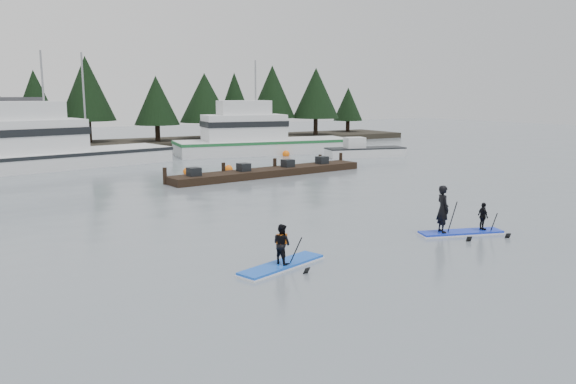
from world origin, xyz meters
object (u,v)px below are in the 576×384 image
paddleboard_duo (456,217)px  fishing_boat_large (52,158)px  fishing_boat_medium (260,146)px  paddleboard_solo (282,253)px  floating_dock (270,172)px

paddleboard_duo → fishing_boat_large: bearing=127.7°
fishing_boat_large → fishing_boat_medium: (17.54, 1.23, -0.02)m
paddleboard_duo → fishing_boat_medium: bearing=94.4°
fishing_boat_medium → paddleboard_duo: (-7.31, -29.99, 0.00)m
fishing_boat_medium → paddleboard_solo: fishing_boat_medium is taller
fishing_boat_medium → paddleboard_solo: bearing=-107.5°
fishing_boat_medium → paddleboard_solo: size_ratio=5.01×
floating_dock → paddleboard_solo: 19.73m
fishing_boat_large → fishing_boat_medium: bearing=-7.4°
fishing_boat_medium → floating_dock: 14.03m
fishing_boat_large → fishing_boat_medium: 17.59m
floating_dock → paddleboard_duo: paddleboard_duo is taller
fishing_boat_large → fishing_boat_medium: size_ratio=1.02×
paddleboard_solo → fishing_boat_medium: bearing=45.7°
fishing_boat_medium → paddleboard_duo: 30.86m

